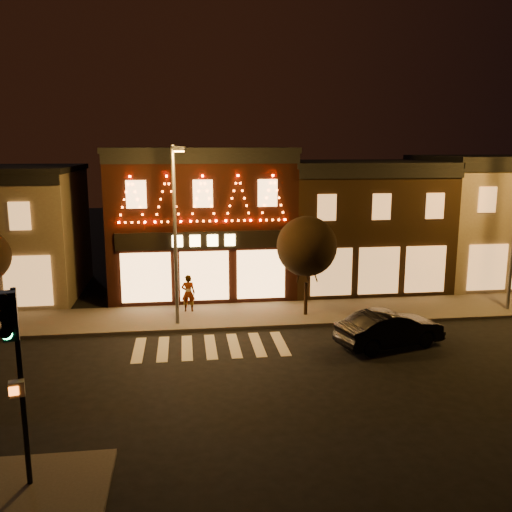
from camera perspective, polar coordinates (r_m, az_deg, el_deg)
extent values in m
plane|color=black|center=(20.16, -4.11, -13.29)|extent=(120.00, 120.00, 0.00)
cube|color=#47423D|center=(27.75, -0.98, -6.12)|extent=(44.00, 4.00, 0.15)
cube|color=black|center=(32.62, -5.71, 3.51)|extent=(10.00, 8.00, 8.00)
cube|color=black|center=(32.33, -5.85, 10.82)|extent=(10.20, 8.20, 0.30)
cube|color=black|center=(28.29, -5.58, 9.96)|extent=(10.00, 0.25, 0.50)
cube|color=black|center=(28.63, -5.42, 1.63)|extent=(9.00, 0.15, 0.90)
cube|color=#FFD87F|center=(28.53, -5.41, 1.59)|extent=(3.40, 0.08, 0.60)
cube|color=#362413|center=(34.31, 10.39, 3.09)|extent=(9.00, 8.00, 7.20)
cube|color=black|center=(33.99, 10.62, 9.36)|extent=(9.20, 8.20, 0.30)
cube|color=black|center=(30.19, 12.98, 8.29)|extent=(9.00, 0.25, 0.50)
cube|color=#776654|center=(38.02, 23.45, 3.36)|extent=(9.00, 8.00, 7.50)
cube|color=black|center=(37.75, 23.91, 9.22)|extent=(9.20, 8.20, 0.30)
cylinder|color=black|center=(14.72, -23.02, -12.52)|extent=(0.13, 0.13, 5.00)
cube|color=black|center=(13.89, -24.10, -5.66)|extent=(0.42, 0.40, 1.14)
cylinder|color=#19FF72|center=(13.86, -24.33, -7.37)|extent=(0.25, 0.12, 0.24)
cube|color=beige|center=(14.51, -23.48, -12.45)|extent=(0.39, 0.31, 0.37)
cylinder|color=#59595E|center=(25.59, -8.35, 1.97)|extent=(0.17, 0.17, 8.28)
cylinder|color=#59595E|center=(24.45, -8.29, 11.05)|extent=(0.39, 1.65, 0.10)
cube|color=#59595E|center=(23.63, -7.95, 10.93)|extent=(0.56, 0.38, 0.19)
cube|color=orange|center=(23.63, -7.94, 10.66)|extent=(0.42, 0.27, 0.05)
cylinder|color=black|center=(27.52, 5.16, -4.41)|extent=(0.18, 0.18, 1.61)
sphere|color=black|center=(26.92, 5.26, 1.01)|extent=(2.94, 2.94, 2.94)
imported|color=black|center=(24.27, 13.65, -7.31)|extent=(4.92, 2.81, 1.53)
imported|color=gray|center=(28.11, -7.01, -3.82)|extent=(0.73, 0.51, 1.89)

